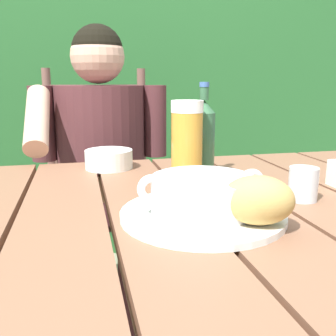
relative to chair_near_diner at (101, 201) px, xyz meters
The scene contains 12 objects.
dining_table 0.91m from the chair_near_diner, 86.71° to the right, with size 1.49×0.90×0.77m.
hedge_backdrop 0.95m from the chair_near_diner, 89.16° to the left, with size 3.12×0.76×2.03m.
chair_near_diner is the anchor object (origin of this frame).
person_eating 0.28m from the chair_near_diner, 90.85° to the right, with size 0.48×0.47×1.19m.
serving_plate 1.01m from the chair_near_diner, 82.32° to the right, with size 0.29×0.29×0.01m.
soup_bowl 1.02m from the chair_near_diner, 82.32° to the right, with size 0.23×0.18×0.07m.
bread_roll 1.11m from the chair_near_diner, 79.32° to the right, with size 0.14×0.12×0.08m.
beer_glass 0.82m from the chair_near_diner, 76.73° to the right, with size 0.08×0.08×0.19m.
beer_bottle 0.79m from the chair_near_diner, 71.29° to the right, with size 0.06×0.06×0.23m.
water_glass_small 1.03m from the chair_near_diner, 68.49° to the right, with size 0.06×0.06×0.07m.
table_knife 0.92m from the chair_near_diner, 71.17° to the right, with size 0.14×0.07×0.01m.
diner_bowl 0.61m from the chair_near_diner, 90.00° to the right, with size 0.13×0.13×0.05m.
Camera 1 is at (-0.13, -0.70, 1.01)m, focal length 41.35 mm.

